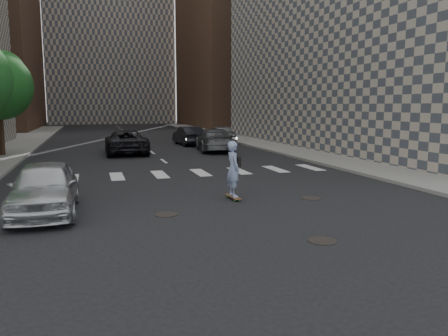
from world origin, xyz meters
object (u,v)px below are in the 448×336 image
(silver_sedan, at_px, (44,188))
(traffic_car_d, at_px, (221,135))
(skateboarder, at_px, (233,169))
(traffic_car_b, at_px, (214,140))
(traffic_car_e, at_px, (188,136))
(traffic_car_c, at_px, (126,142))
(traffic_car_a, at_px, (122,142))

(silver_sedan, distance_m, traffic_car_d, 24.56)
(skateboarder, distance_m, traffic_car_b, 16.43)
(traffic_car_e, bearing_deg, skateboarder, 77.83)
(skateboarder, height_order, traffic_car_c, skateboarder)
(traffic_car_a, height_order, traffic_car_d, traffic_car_d)
(traffic_car_c, height_order, traffic_car_d, traffic_car_d)
(traffic_car_b, bearing_deg, traffic_car_e, -74.83)
(skateboarder, bearing_deg, traffic_car_b, 73.45)
(skateboarder, relative_size, silver_sedan, 0.44)
(traffic_car_e, bearing_deg, traffic_car_c, 39.87)
(traffic_car_d, bearing_deg, traffic_car_e, 3.09)
(traffic_car_b, height_order, traffic_car_d, traffic_car_b)
(silver_sedan, xyz_separation_m, traffic_car_b, (9.92, 16.22, 0.02))
(silver_sedan, height_order, traffic_car_b, traffic_car_b)
(traffic_car_b, distance_m, traffic_car_c, 6.22)
(skateboarder, height_order, silver_sedan, skateboarder)
(traffic_car_a, distance_m, traffic_car_c, 1.30)
(silver_sedan, xyz_separation_m, traffic_car_e, (9.20, 21.56, -0.03))
(traffic_car_c, bearing_deg, traffic_car_e, -135.36)
(silver_sedan, distance_m, traffic_car_b, 19.01)
(skateboarder, bearing_deg, traffic_car_d, 71.31)
(skateboarder, xyz_separation_m, traffic_car_d, (5.88, 21.19, -0.26))
(silver_sedan, relative_size, traffic_car_e, 1.00)
(skateboarder, height_order, traffic_car_b, skateboarder)
(skateboarder, distance_m, traffic_car_e, 21.54)
(traffic_car_a, bearing_deg, silver_sedan, 78.79)
(traffic_car_a, relative_size, traffic_car_e, 0.87)
(traffic_car_e, bearing_deg, traffic_car_a, 31.11)
(traffic_car_b, relative_size, traffic_car_c, 0.96)
(traffic_car_a, height_order, traffic_car_b, traffic_car_b)
(skateboarder, height_order, traffic_car_e, skateboarder)
(silver_sedan, relative_size, traffic_car_d, 0.98)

